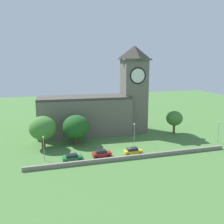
{
  "coord_description": "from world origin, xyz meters",
  "views": [
    {
      "loc": [
        -21.23,
        -58.56,
        23.41
      ],
      "look_at": [
        -1.68,
        7.98,
        9.29
      ],
      "focal_mm": 41.29,
      "sensor_mm": 36.0,
      "label": 1
    }
  ],
  "objects_px": {
    "tree_churchyard": "(43,128)",
    "streetlamp_central": "(219,128)",
    "streetlamp_west_mid": "(134,133)",
    "tree_riverside_east": "(174,118)",
    "car_green": "(72,158)",
    "streetlamp_west_end": "(44,144)",
    "car_yellow": "(133,151)",
    "car_red": "(102,153)",
    "church": "(100,107)",
    "tree_by_tower": "(76,127)"
  },
  "relations": [
    {
      "from": "tree_by_tower",
      "to": "tree_riverside_east",
      "type": "bearing_deg",
      "value": 3.46
    },
    {
      "from": "tree_riverside_east",
      "to": "car_red",
      "type": "bearing_deg",
      "value": -154.03
    },
    {
      "from": "car_green",
      "to": "streetlamp_west_end",
      "type": "bearing_deg",
      "value": 161.62
    },
    {
      "from": "church",
      "to": "streetlamp_west_mid",
      "type": "distance_m",
      "value": 20.35
    },
    {
      "from": "church",
      "to": "car_yellow",
      "type": "height_order",
      "value": "church"
    },
    {
      "from": "car_red",
      "to": "tree_by_tower",
      "type": "xyz_separation_m",
      "value": [
        -4.41,
        11.46,
        4.08
      ]
    },
    {
      "from": "car_red",
      "to": "streetlamp_central",
      "type": "relative_size",
      "value": 0.74
    },
    {
      "from": "car_yellow",
      "to": "streetlamp_west_mid",
      "type": "bearing_deg",
      "value": 61.78
    },
    {
      "from": "car_red",
      "to": "streetlamp_west_end",
      "type": "distance_m",
      "value": 13.99
    },
    {
      "from": "car_green",
      "to": "tree_riverside_east",
      "type": "xyz_separation_m",
      "value": [
        34.73,
        14.06,
        4.11
      ]
    },
    {
      "from": "car_green",
      "to": "car_red",
      "type": "distance_m",
      "value": 7.28
    },
    {
      "from": "tree_riverside_east",
      "to": "church",
      "type": "bearing_deg",
      "value": 161.78
    },
    {
      "from": "tree_riverside_east",
      "to": "car_yellow",
      "type": "bearing_deg",
      "value": -144.19
    },
    {
      "from": "tree_riverside_east",
      "to": "tree_by_tower",
      "type": "distance_m",
      "value": 31.95
    },
    {
      "from": "church",
      "to": "streetlamp_central",
      "type": "xyz_separation_m",
      "value": [
        29.88,
        -19.71,
        -4.25
      ]
    },
    {
      "from": "streetlamp_central",
      "to": "streetlamp_west_mid",
      "type": "bearing_deg",
      "value": 179.69
    },
    {
      "from": "church",
      "to": "streetlamp_central",
      "type": "bearing_deg",
      "value": -33.4
    },
    {
      "from": "car_green",
      "to": "streetlamp_west_mid",
      "type": "xyz_separation_m",
      "value": [
        16.26,
        1.97,
        4.12
      ]
    },
    {
      "from": "car_green",
      "to": "tree_riverside_east",
      "type": "distance_m",
      "value": 37.69
    },
    {
      "from": "streetlamp_west_mid",
      "to": "church",
      "type": "bearing_deg",
      "value": 102.31
    },
    {
      "from": "tree_churchyard",
      "to": "tree_riverside_east",
      "type": "bearing_deg",
      "value": 3.43
    },
    {
      "from": "car_red",
      "to": "tree_by_tower",
      "type": "distance_m",
      "value": 12.94
    },
    {
      "from": "car_green",
      "to": "car_red",
      "type": "height_order",
      "value": "car_red"
    },
    {
      "from": "streetlamp_central",
      "to": "tree_by_tower",
      "type": "height_order",
      "value": "tree_by_tower"
    },
    {
      "from": "car_yellow",
      "to": "tree_churchyard",
      "type": "height_order",
      "value": "tree_churchyard"
    },
    {
      "from": "car_red",
      "to": "tree_by_tower",
      "type": "bearing_deg",
      "value": 111.06
    },
    {
      "from": "church",
      "to": "car_red",
      "type": "bearing_deg",
      "value": -102.79
    },
    {
      "from": "church",
      "to": "tree_churchyard",
      "type": "height_order",
      "value": "church"
    },
    {
      "from": "streetlamp_west_mid",
      "to": "tree_riverside_east",
      "type": "relative_size",
      "value": 1.02
    },
    {
      "from": "car_yellow",
      "to": "car_red",
      "type": "bearing_deg",
      "value": 174.76
    },
    {
      "from": "car_yellow",
      "to": "car_green",
      "type": "bearing_deg",
      "value": 179.79
    },
    {
      "from": "church",
      "to": "car_red",
      "type": "height_order",
      "value": "church"
    },
    {
      "from": "church",
      "to": "tree_by_tower",
      "type": "relative_size",
      "value": 4.26
    },
    {
      "from": "streetlamp_central",
      "to": "tree_by_tower",
      "type": "distance_m",
      "value": 40.38
    },
    {
      "from": "streetlamp_central",
      "to": "streetlamp_west_end",
      "type": "bearing_deg",
      "value": 179.7
    },
    {
      "from": "tree_churchyard",
      "to": "streetlamp_central",
      "type": "bearing_deg",
      "value": -11.49
    },
    {
      "from": "car_red",
      "to": "streetlamp_west_mid",
      "type": "relative_size",
      "value": 0.62
    },
    {
      "from": "streetlamp_west_end",
      "to": "tree_churchyard",
      "type": "relative_size",
      "value": 0.69
    },
    {
      "from": "car_yellow",
      "to": "streetlamp_west_end",
      "type": "xyz_separation_m",
      "value": [
        -21.46,
        2.15,
        3.21
      ]
    },
    {
      "from": "tree_riverside_east",
      "to": "tree_churchyard",
      "type": "bearing_deg",
      "value": -176.57
    },
    {
      "from": "car_green",
      "to": "car_red",
      "type": "relative_size",
      "value": 1.03
    },
    {
      "from": "car_red",
      "to": "car_yellow",
      "type": "distance_m",
      "value": 7.95
    },
    {
      "from": "car_green",
      "to": "tree_riverside_east",
      "type": "bearing_deg",
      "value": 22.04
    },
    {
      "from": "streetlamp_central",
      "to": "tree_churchyard",
      "type": "bearing_deg",
      "value": 168.51
    },
    {
      "from": "car_red",
      "to": "streetlamp_central",
      "type": "height_order",
      "value": "streetlamp_central"
    },
    {
      "from": "streetlamp_west_end",
      "to": "tree_by_tower",
      "type": "distance_m",
      "value": 13.59
    },
    {
      "from": "car_red",
      "to": "tree_churchyard",
      "type": "xyz_separation_m",
      "value": [
        -13.45,
        10.94,
        4.59
      ]
    },
    {
      "from": "streetlamp_west_mid",
      "to": "tree_churchyard",
      "type": "height_order",
      "value": "tree_churchyard"
    },
    {
      "from": "church",
      "to": "streetlamp_central",
      "type": "distance_m",
      "value": 36.05
    },
    {
      "from": "car_red",
      "to": "streetlamp_west_end",
      "type": "bearing_deg",
      "value": 174.01
    }
  ]
}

